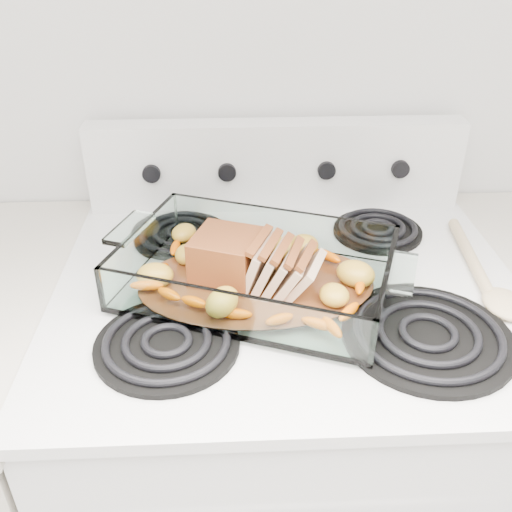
{
  "coord_description": "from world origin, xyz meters",
  "views": [
    {
      "loc": [
        -0.09,
        0.86,
        1.48
      ],
      "look_at": [
        -0.05,
        1.65,
        0.99
      ],
      "focal_mm": 40.0,
      "sensor_mm": 36.0,
      "label": 1
    }
  ],
  "objects": [
    {
      "name": "wooden_spoon",
      "position": [
        0.33,
        1.62,
        0.95
      ],
      "size": [
        0.07,
        0.31,
        0.02
      ],
      "rotation": [
        0.0,
        0.0,
        -0.1
      ],
      "color": "beige",
      "rests_on": "electric_range"
    },
    {
      "name": "pork_roast",
      "position": [
        -0.07,
        1.63,
        0.99
      ],
      "size": [
        0.21,
        0.1,
        0.08
      ],
      "rotation": [
        0.0,
        0.0,
        0.1
      ],
      "color": "#924419",
      "rests_on": "baking_dish"
    },
    {
      "name": "baking_dish",
      "position": [
        -0.05,
        1.63,
        0.96
      ],
      "size": [
        0.42,
        0.27,
        0.08
      ],
      "rotation": [
        0.0,
        0.0,
        -0.36
      ],
      "color": "silver",
      "rests_on": "electric_range"
    },
    {
      "name": "electric_range",
      "position": [
        0.0,
        1.66,
        0.48
      ],
      "size": [
        0.78,
        0.7,
        1.12
      ],
      "color": "white",
      "rests_on": "ground"
    },
    {
      "name": "roast_vegetables",
      "position": [
        -0.06,
        1.66,
        0.97
      ],
      "size": [
        0.32,
        0.17,
        0.04
      ],
      "rotation": [
        0.0,
        0.0,
        -0.21
      ],
      "color": "#DD5E00",
      "rests_on": "baking_dish"
    }
  ]
}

